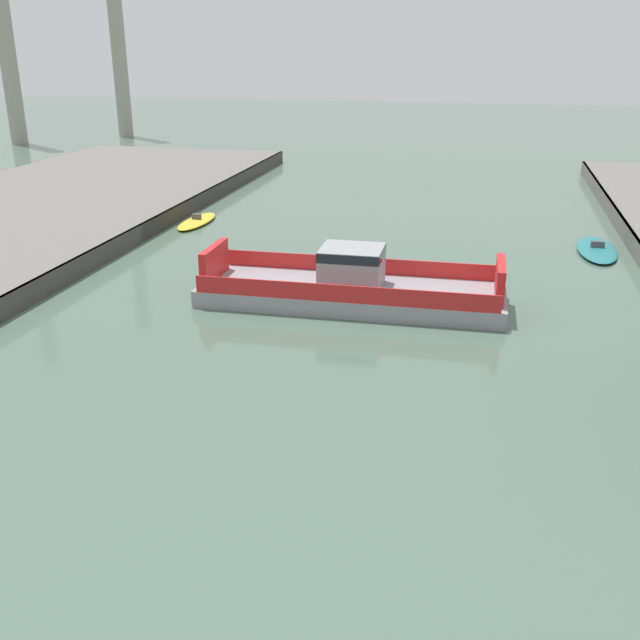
% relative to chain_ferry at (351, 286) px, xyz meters
% --- Properties ---
extents(chain_ferry, '(19.72, 6.56, 3.72)m').
position_rel_chain_ferry_xyz_m(chain_ferry, '(0.00, 0.00, 0.00)').
color(chain_ferry, '#939399').
rests_on(chain_ferry, ground).
extents(moored_boat_mid_left, '(2.35, 7.38, 0.92)m').
position_rel_chain_ferry_xyz_m(moored_boat_mid_left, '(-18.10, 18.53, -0.90)').
color(moored_boat_mid_left, yellow).
rests_on(moored_boat_mid_left, ground).
extents(moored_boat_mid_right, '(3.13, 8.43, 0.91)m').
position_rel_chain_ferry_xyz_m(moored_boat_mid_right, '(17.16, 16.39, -0.91)').
color(moored_boat_mid_right, '#237075').
rests_on(moored_boat_mid_right, ground).
extents(smokestack_distant_a, '(2.69, 2.69, 36.12)m').
position_rel_chain_ferry_xyz_m(smokestack_distant_a, '(-54.94, 77.73, 17.97)').
color(smokestack_distant_a, '#9E998E').
rests_on(smokestack_distant_a, ground).
extents(smokestack_distant_b, '(2.83, 2.83, 39.09)m').
position_rel_chain_ferry_xyz_m(smokestack_distant_b, '(-67.53, 64.83, 19.47)').
color(smokestack_distant_b, '#9E998E').
rests_on(smokestack_distant_b, ground).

